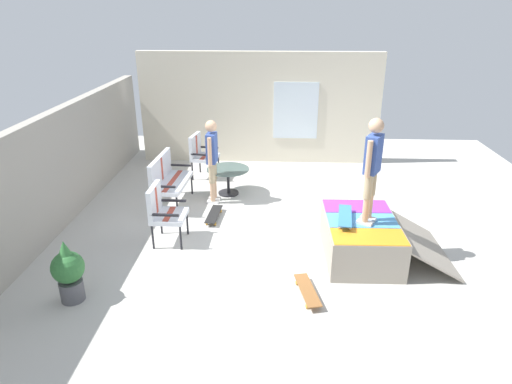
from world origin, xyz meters
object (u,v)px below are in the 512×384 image
object	(u,v)px
skate_ramp	(362,238)
patio_bench	(167,176)
patio_chair_near_house	(200,152)
potted_plant	(68,271)
patio_chair_by_wall	(162,209)
skateboard_spare	(307,290)
person_watching	(212,155)
skateboard_on_ramp	(345,216)
patio_table	(228,176)
skateboard_by_bench	(214,214)
person_skater	(372,164)

from	to	relation	value
skate_ramp	patio_bench	distance (m)	4.05
skate_ramp	patio_chair_near_house	bearing A→B (deg)	42.38
skate_ramp	potted_plant	size ratio (longest dim) A/B	2.16
patio_chair_near_house	patio_chair_by_wall	distance (m)	3.17
skate_ramp	skateboard_spare	distance (m)	1.49
patio_chair_by_wall	person_watching	xyz separation A→B (m)	(1.72, -0.62, 0.39)
patio_chair_near_house	patio_chair_by_wall	xyz separation A→B (m)	(-3.16, 0.12, 0.00)
patio_bench	patio_chair_by_wall	xyz separation A→B (m)	(-1.53, -0.28, -0.00)
skateboard_on_ramp	patio_table	bearing A→B (deg)	40.04
person_watching	potted_plant	xyz separation A→B (m)	(-3.42, 1.49, -0.54)
patio_chair_by_wall	skateboard_by_bench	size ratio (longest dim) A/B	1.26
patio_table	skateboard_spare	size ratio (longest dim) A/B	1.09
patio_chair_near_house	potted_plant	xyz separation A→B (m)	(-4.87, 1.00, -0.15)
skateboard_on_ramp	skate_ramp	bearing A→B (deg)	-82.18
patio_chair_near_house	person_watching	bearing A→B (deg)	-161.17
skate_ramp	person_skater	world-z (taller)	person_skater
patio_table	potted_plant	xyz separation A→B (m)	(-3.85, 1.75, 0.06)
patio_chair_by_wall	patio_table	xyz separation A→B (m)	(2.15, -0.88, -0.21)
patio_chair_near_house	person_watching	world-z (taller)	person_watching
patio_table	potted_plant	distance (m)	4.23
patio_bench	skateboard_by_bench	bearing A→B (deg)	-120.93
person_skater	patio_chair_by_wall	bearing A→B (deg)	83.24
patio_table	person_watching	bearing A→B (deg)	148.68
skateboard_by_bench	skateboard_spare	bearing A→B (deg)	-145.35
potted_plant	skateboard_spare	bearing A→B (deg)	-85.58
person_watching	skateboard_by_bench	size ratio (longest dim) A/B	2.11
patio_chair_by_wall	skateboard_spare	size ratio (longest dim) A/B	1.24
skateboard_by_bench	potted_plant	bearing A→B (deg)	148.64
patio_chair_near_house	skateboard_on_ramp	bearing A→B (deg)	-140.92
patio_bench	skate_ramp	bearing A→B (deg)	-117.31
person_skater	skate_ramp	bearing A→B (deg)	12.54
skateboard_by_bench	patio_chair_by_wall	bearing A→B (deg)	141.67
patio_chair_near_house	potted_plant	bearing A→B (deg)	168.42
person_skater	skateboard_spare	size ratio (longest dim) A/B	2.00
patio_bench	potted_plant	bearing A→B (deg)	169.65
patio_bench	person_skater	size ratio (longest dim) A/B	0.78
skateboard_by_bench	potted_plant	xyz separation A→B (m)	(-2.63, 1.60, 0.38)
person_skater	potted_plant	size ratio (longest dim) A/B	1.79
skateboard_by_bench	patio_chair_near_house	bearing A→B (deg)	15.09
skateboard_by_bench	skateboard_spare	xyz separation A→B (m)	(-2.38, -1.64, 0.00)
skateboard_spare	potted_plant	world-z (taller)	potted_plant
skateboard_by_bench	skate_ramp	bearing A→B (deg)	-115.81
patio_chair_near_house	skateboard_by_bench	world-z (taller)	patio_chair_near_house
person_skater	skateboard_spare	xyz separation A→B (m)	(-1.06, 0.95, -1.51)
skateboard_spare	skateboard_on_ramp	distance (m)	1.41
skate_ramp	potted_plant	world-z (taller)	potted_plant
patio_table	skateboard_spare	world-z (taller)	patio_table
skateboard_by_bench	potted_plant	size ratio (longest dim) A/B	0.88
patio_chair_by_wall	skateboard_by_bench	world-z (taller)	patio_chair_by_wall
skate_ramp	skateboard_on_ramp	world-z (taller)	skateboard_on_ramp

